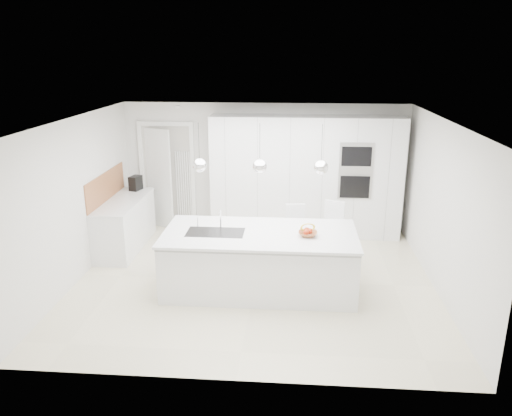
# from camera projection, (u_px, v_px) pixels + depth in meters

# --- Properties ---
(floor) EXTENTS (5.50, 5.50, 0.00)m
(floor) POSITION_uv_depth(u_px,v_px,m) (255.00, 280.00, 7.82)
(floor) COLOR beige
(floor) RESTS_ON ground
(wall_back) EXTENTS (5.50, 0.00, 5.50)m
(wall_back) POSITION_uv_depth(u_px,v_px,m) (265.00, 167.00, 9.82)
(wall_back) COLOR silver
(wall_back) RESTS_ON ground
(wall_left) EXTENTS (0.00, 5.00, 5.00)m
(wall_left) POSITION_uv_depth(u_px,v_px,m) (76.00, 200.00, 7.65)
(wall_left) COLOR silver
(wall_left) RESTS_ON ground
(ceiling) EXTENTS (5.50, 5.50, 0.00)m
(ceiling) POSITION_uv_depth(u_px,v_px,m) (254.00, 120.00, 7.07)
(ceiling) COLOR white
(ceiling) RESTS_ON wall_back
(tall_cabinets) EXTENTS (3.60, 0.60, 2.30)m
(tall_cabinets) POSITION_uv_depth(u_px,v_px,m) (306.00, 177.00, 9.51)
(tall_cabinets) COLOR white
(tall_cabinets) RESTS_ON floor
(oven_stack) EXTENTS (0.62, 0.04, 1.05)m
(oven_stack) POSITION_uv_depth(u_px,v_px,m) (356.00, 171.00, 9.08)
(oven_stack) COLOR #A5A5A8
(oven_stack) RESTS_ON tall_cabinets
(doorway_frame) EXTENTS (1.11, 0.08, 2.13)m
(doorway_frame) POSITION_uv_depth(u_px,v_px,m) (168.00, 177.00, 10.01)
(doorway_frame) COLOR white
(doorway_frame) RESTS_ON floor
(hallway_door) EXTENTS (0.76, 0.38, 2.00)m
(hallway_door) POSITION_uv_depth(u_px,v_px,m) (155.00, 178.00, 9.98)
(hallway_door) COLOR white
(hallway_door) RESTS_ON floor
(radiator) EXTENTS (0.32, 0.04, 1.40)m
(radiator) POSITION_uv_depth(u_px,v_px,m) (184.00, 186.00, 10.03)
(radiator) COLOR white
(radiator) RESTS_ON floor
(left_base_cabinets) EXTENTS (0.60, 1.80, 0.86)m
(left_base_cabinets) POSITION_uv_depth(u_px,v_px,m) (125.00, 225.00, 9.02)
(left_base_cabinets) COLOR white
(left_base_cabinets) RESTS_ON floor
(left_worktop) EXTENTS (0.62, 1.82, 0.04)m
(left_worktop) POSITION_uv_depth(u_px,v_px,m) (123.00, 201.00, 8.88)
(left_worktop) COLOR white
(left_worktop) RESTS_ON left_base_cabinets
(oak_backsplash) EXTENTS (0.02, 1.80, 0.50)m
(oak_backsplash) POSITION_uv_depth(u_px,v_px,m) (106.00, 186.00, 8.82)
(oak_backsplash) COLOR #A96A3F
(oak_backsplash) RESTS_ON wall_left
(island_base) EXTENTS (2.80, 1.20, 0.86)m
(island_base) POSITION_uv_depth(u_px,v_px,m) (260.00, 263.00, 7.40)
(island_base) COLOR white
(island_base) RESTS_ON floor
(island_worktop) EXTENTS (2.84, 1.40, 0.04)m
(island_worktop) POSITION_uv_depth(u_px,v_px,m) (260.00, 234.00, 7.31)
(island_worktop) COLOR white
(island_worktop) RESTS_ON island_base
(island_sink) EXTENTS (0.84, 0.44, 0.18)m
(island_sink) POSITION_uv_depth(u_px,v_px,m) (216.00, 237.00, 7.33)
(island_sink) COLOR #3F3F42
(island_sink) RESTS_ON island_worktop
(island_tap) EXTENTS (0.02, 0.02, 0.30)m
(island_tap) POSITION_uv_depth(u_px,v_px,m) (221.00, 218.00, 7.45)
(island_tap) COLOR white
(island_tap) RESTS_ON island_worktop
(pendant_left) EXTENTS (0.20, 0.20, 0.20)m
(pendant_left) POSITION_uv_depth(u_px,v_px,m) (200.00, 165.00, 7.02)
(pendant_left) COLOR white
(pendant_left) RESTS_ON ceiling
(pendant_mid) EXTENTS (0.20, 0.20, 0.20)m
(pendant_mid) POSITION_uv_depth(u_px,v_px,m) (260.00, 166.00, 6.96)
(pendant_mid) COLOR white
(pendant_mid) RESTS_ON ceiling
(pendant_right) EXTENTS (0.20, 0.20, 0.20)m
(pendant_right) POSITION_uv_depth(u_px,v_px,m) (321.00, 168.00, 6.89)
(pendant_right) COLOR white
(pendant_right) RESTS_ON ceiling
(fruit_bowl) EXTENTS (0.29, 0.29, 0.07)m
(fruit_bowl) POSITION_uv_depth(u_px,v_px,m) (308.00, 234.00, 7.15)
(fruit_bowl) COLOR #A96A3F
(fruit_bowl) RESTS_ON island_worktop
(espresso_machine) EXTENTS (0.22, 0.29, 0.27)m
(espresso_machine) POSITION_uv_depth(u_px,v_px,m) (136.00, 183.00, 9.50)
(espresso_machine) COLOR black
(espresso_machine) RESTS_ON left_worktop
(bar_stool_left) EXTENTS (0.39, 0.51, 1.03)m
(bar_stool_left) POSITION_uv_depth(u_px,v_px,m) (295.00, 237.00, 8.22)
(bar_stool_left) COLOR white
(bar_stool_left) RESTS_ON floor
(bar_stool_right) EXTENTS (0.51, 0.59, 1.08)m
(bar_stool_right) POSITION_uv_depth(u_px,v_px,m) (334.00, 235.00, 8.21)
(bar_stool_right) COLOR white
(bar_stool_right) RESTS_ON floor
(apple_a) EXTENTS (0.08, 0.08, 0.08)m
(apple_a) POSITION_uv_depth(u_px,v_px,m) (307.00, 230.00, 7.19)
(apple_a) COLOR #B43013
(apple_a) RESTS_ON fruit_bowl
(apple_b) EXTENTS (0.09, 0.09, 0.09)m
(apple_b) POSITION_uv_depth(u_px,v_px,m) (306.00, 232.00, 7.10)
(apple_b) COLOR #B43013
(apple_b) RESTS_ON fruit_bowl
(apple_c) EXTENTS (0.08, 0.08, 0.08)m
(apple_c) POSITION_uv_depth(u_px,v_px,m) (310.00, 231.00, 7.15)
(apple_c) COLOR #B43013
(apple_c) RESTS_ON fruit_bowl
(banana_bunch) EXTENTS (0.26, 0.18, 0.23)m
(banana_bunch) POSITION_uv_depth(u_px,v_px,m) (308.00, 227.00, 7.15)
(banana_bunch) COLOR yellow
(banana_bunch) RESTS_ON fruit_bowl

